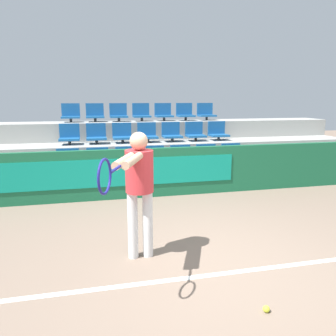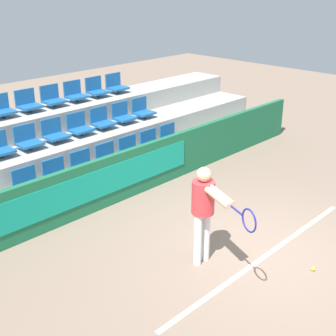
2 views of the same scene
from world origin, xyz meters
name	(u,v)px [view 2 (image 2 of 2)]	position (x,y,z in m)	size (l,w,h in m)	color
ground_plane	(255,253)	(0.00, 0.00, 0.00)	(30.00, 30.00, 0.00)	#7A6656
court_baseline	(264,257)	(0.00, -0.17, 0.00)	(4.90, 0.08, 0.01)	white
barrier_wall	(129,173)	(-0.03, 3.10, 0.52)	(11.39, 0.14, 1.03)	#19603D
bleacher_tier_front	(113,178)	(0.00, 3.68, 0.24)	(10.99, 0.98, 0.47)	#9E9E99
bleacher_tier_middle	(84,156)	(0.00, 4.66, 0.47)	(10.99, 0.98, 0.94)	#9E9E99
bleacher_tier_back	(59,136)	(0.00, 5.64, 0.71)	(10.99, 0.98, 1.41)	#9E9E99
stadium_chair_0	(28,184)	(-1.91, 3.80, 0.67)	(0.48, 0.41, 0.49)	#333333
stadium_chair_1	(57,174)	(-1.27, 3.80, 0.67)	(0.48, 0.41, 0.49)	#333333
stadium_chair_2	(84,165)	(-0.64, 3.80, 0.67)	(0.48, 0.41, 0.49)	#333333
stadium_chair_3	(108,157)	(0.00, 3.80, 0.67)	(0.48, 0.41, 0.49)	#333333
stadium_chair_4	(131,150)	(0.64, 3.80, 0.67)	(0.48, 0.41, 0.49)	#333333
stadium_chair_5	(151,143)	(1.27, 3.80, 0.67)	(0.48, 0.41, 0.49)	#333333
stadium_chair_6	(170,137)	(1.91, 3.80, 0.67)	(0.48, 0.41, 0.49)	#333333
stadium_chair_8	(28,140)	(-1.27, 4.78, 1.14)	(0.48, 0.41, 0.49)	#333333
stadium_chair_9	(54,133)	(-0.64, 4.78, 1.14)	(0.48, 0.41, 0.49)	#333333
stadium_chair_10	(79,126)	(0.00, 4.78, 1.14)	(0.48, 0.41, 0.49)	#333333
stadium_chair_11	(102,120)	(0.64, 4.78, 1.14)	(0.48, 0.41, 0.49)	#333333
stadium_chair_12	(123,115)	(1.27, 4.78, 1.14)	(0.48, 0.41, 0.49)	#333333
stadium_chair_13	(142,110)	(1.91, 4.78, 1.14)	(0.48, 0.41, 0.49)	#333333
stadium_chair_15	(1,108)	(-1.27, 5.76, 1.61)	(0.48, 0.41, 0.49)	#333333
stadium_chair_16	(28,103)	(-0.64, 5.76, 1.61)	(0.48, 0.41, 0.49)	#333333
stadium_chair_17	(52,98)	(0.00, 5.76, 1.61)	(0.48, 0.41, 0.49)	#333333
stadium_chair_18	(75,93)	(0.64, 5.76, 1.61)	(0.48, 0.41, 0.49)	#333333
stadium_chair_19	(96,89)	(1.27, 5.76, 1.61)	(0.48, 0.41, 0.49)	#333333
stadium_chair_20	(116,85)	(1.91, 5.76, 1.61)	(0.48, 0.41, 0.49)	#333333
tennis_player	(205,206)	(-0.84, 0.43, 1.03)	(0.70, 1.47, 1.63)	silver
tennis_ball	(313,269)	(0.21, -0.92, 0.03)	(0.07, 0.07, 0.07)	#CCDB33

